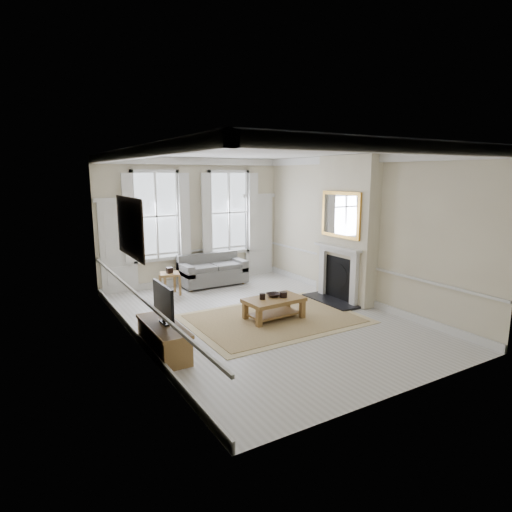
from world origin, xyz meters
TOP-DOWN VIEW (x-y plane):
  - floor at (0.00, 0.00)m, footprint 7.20×7.20m
  - ceiling at (0.00, 0.00)m, footprint 7.20×7.20m
  - back_wall at (0.00, 3.60)m, footprint 5.20×0.00m
  - left_wall at (-2.60, 0.00)m, footprint 0.00×7.20m
  - right_wall at (2.60, 0.00)m, footprint 0.00×7.20m
  - window_left at (-1.05, 3.55)m, footprint 1.26×0.20m
  - window_right at (1.05, 3.55)m, footprint 1.26×0.20m
  - door_left at (-2.05, 3.56)m, footprint 0.90×0.08m
  - door_right at (2.05, 3.56)m, footprint 0.90×0.08m
  - painting at (-2.56, 0.30)m, footprint 0.05×1.66m
  - chimney_breast at (2.43, 0.20)m, footprint 0.35×1.70m
  - hearth at (2.00, 0.20)m, footprint 0.55×1.50m
  - fireplace at (2.20, 0.20)m, footprint 0.21×1.45m
  - mirror at (2.21, 0.20)m, footprint 0.06×1.26m
  - sofa at (0.29, 3.11)m, footprint 1.76×0.85m
  - side_table at (-1.04, 2.72)m, footprint 0.56×0.56m
  - rug at (0.19, -0.14)m, footprint 3.50×2.60m
  - coffee_table at (0.19, -0.14)m, footprint 1.25×0.78m
  - ceramic_pot_a at (-0.06, -0.09)m, footprint 0.12×0.12m
  - ceramic_pot_b at (0.39, -0.19)m, footprint 0.16×0.16m
  - bowl at (0.24, -0.04)m, footprint 0.31×0.31m
  - tv_stand at (-2.34, -0.64)m, footprint 0.47×1.45m
  - tv at (-2.32, -0.64)m, footprint 0.08×0.90m

SIDE VIEW (x-z plane):
  - floor at x=0.00m, z-range 0.00..0.00m
  - rug at x=0.19m, z-range 0.00..0.02m
  - hearth at x=2.00m, z-range 0.00..0.05m
  - tv_stand at x=-2.34m, z-range 0.00..0.52m
  - sofa at x=0.29m, z-range -0.07..0.77m
  - coffee_table at x=0.19m, z-range 0.15..0.60m
  - side_table at x=-1.04m, z-range 0.17..0.73m
  - bowl at x=0.24m, z-range 0.45..0.53m
  - ceramic_pot_b at x=0.39m, z-range 0.45..0.57m
  - ceramic_pot_a at x=-0.06m, z-range 0.45..0.58m
  - fireplace at x=2.20m, z-range 0.07..1.40m
  - tv at x=-2.32m, z-range 0.57..1.25m
  - door_left at x=-2.05m, z-range 0.00..2.30m
  - door_right at x=2.05m, z-range 0.00..2.30m
  - back_wall at x=0.00m, z-range -0.90..4.30m
  - left_wall at x=-2.60m, z-range -1.90..5.30m
  - right_wall at x=2.60m, z-range -1.90..5.30m
  - chimney_breast at x=2.43m, z-range 0.01..3.39m
  - window_left at x=-1.05m, z-range 0.80..3.00m
  - window_right at x=1.05m, z-range 0.80..3.00m
  - painting at x=-2.56m, z-range 1.52..2.58m
  - mirror at x=2.21m, z-range 1.52..2.58m
  - ceiling at x=0.00m, z-range 3.40..3.40m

